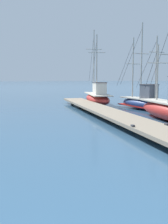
% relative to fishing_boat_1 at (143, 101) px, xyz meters
% --- Properties ---
extents(floating_dock, '(4.00, 24.18, 0.53)m').
position_rel_fishing_boat_1_xyz_m(floating_dock, '(-4.67, -4.23, -0.29)').
color(floating_dock, gray).
rests_on(floating_dock, ground).
extents(fishing_boat_1, '(1.92, 6.73, 6.82)m').
position_rel_fishing_boat_1_xyz_m(fishing_boat_1, '(0.00, 0.00, 0.00)').
color(fishing_boat_1, navy).
rests_on(fishing_boat_1, ground).
extents(fishing_boat_2, '(3.32, 9.01, 7.26)m').
position_rel_fishing_boat_1_xyz_m(fishing_boat_2, '(-1.88, 5.12, 0.04)').
color(fishing_boat_2, '#AD2823').
rests_on(fishing_boat_2, ground).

